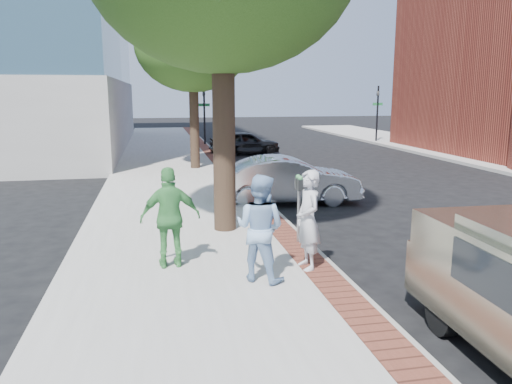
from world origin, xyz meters
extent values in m
plane|color=black|center=(0.00, 0.00, 0.00)|extent=(120.00, 120.00, 0.00)
cube|color=#9E9991|center=(-1.50, 8.00, 0.07)|extent=(5.00, 60.00, 0.15)
cube|color=brown|center=(0.70, 8.00, 0.15)|extent=(0.60, 60.00, 0.01)
cube|color=gray|center=(1.05, 8.00, 0.07)|extent=(0.10, 60.00, 0.15)
cylinder|color=black|center=(0.90, 22.00, 1.90)|extent=(0.12, 0.12, 3.80)
imported|color=black|center=(0.90, 22.00, 3.00)|extent=(0.18, 0.15, 0.90)
cube|color=#1E7238|center=(0.90, 22.00, 2.60)|extent=(0.70, 0.03, 0.18)
cylinder|color=black|center=(12.50, 22.00, 1.90)|extent=(0.12, 0.12, 3.80)
imported|color=black|center=(12.50, 22.00, 3.00)|extent=(0.18, 0.15, 0.90)
cube|color=#1E7238|center=(12.50, 22.00, 2.60)|extent=(0.70, 0.03, 0.18)
cylinder|color=black|center=(-0.60, 1.90, 2.35)|extent=(0.52, 0.52, 4.40)
cylinder|color=black|center=(-0.50, 12.00, 2.08)|extent=(0.40, 0.40, 3.85)
ellipsoid|color=#214012|center=(-0.50, 12.00, 5.32)|extent=(4.80, 4.80, 3.94)
cylinder|color=gray|center=(0.82, 0.55, 0.72)|extent=(0.07, 0.07, 1.15)
cube|color=#2D3030|center=(0.82, 0.46, 1.42)|extent=(0.12, 0.14, 0.24)
cube|color=#2D3030|center=(0.82, 0.64, 1.42)|extent=(0.12, 0.14, 0.24)
sphere|color=#3F8C4C|center=(0.82, 0.46, 1.57)|extent=(0.11, 0.11, 0.11)
sphere|color=#3F8C4C|center=(0.82, 0.64, 1.57)|extent=(0.11, 0.11, 0.11)
imported|color=#BABAC0|center=(0.52, -1.10, 1.07)|extent=(0.50, 0.71, 1.84)
imported|color=#8CB1D9|center=(-0.46, -1.48, 1.08)|extent=(1.14, 1.10, 1.85)
imported|color=#45984B|center=(-1.94, -0.50, 1.09)|extent=(1.13, 0.53, 1.88)
imported|color=silver|center=(1.77, 4.99, 0.72)|extent=(4.46, 1.82, 1.44)
imported|color=black|center=(2.64, 17.38, 0.65)|extent=(3.97, 1.97, 1.30)
cube|color=gray|center=(2.52, -3.16, 0.70)|extent=(1.83, 0.93, 0.78)
cylinder|color=black|center=(1.70, -3.67, 0.31)|extent=(0.23, 0.63, 0.63)
cube|color=black|center=(1.53, -4.99, 1.27)|extent=(0.08, 1.95, 0.54)
cube|color=black|center=(2.53, -2.72, 1.03)|extent=(1.56, 0.07, 0.39)
camera|label=1|loc=(-2.15, -9.53, 3.34)|focal=35.00mm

